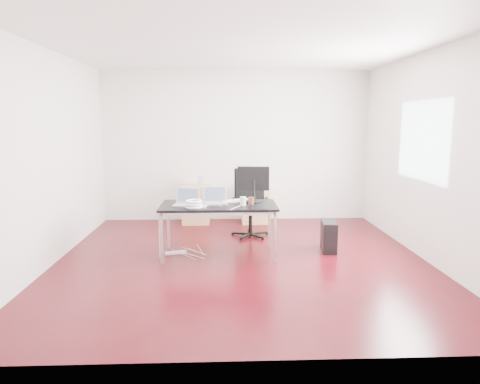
{
  "coord_description": "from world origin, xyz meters",
  "views": [
    {
      "loc": [
        -0.24,
        -5.6,
        1.86
      ],
      "look_at": [
        0.0,
        0.55,
        0.85
      ],
      "focal_mm": 32.0,
      "sensor_mm": 36.0,
      "label": 1
    }
  ],
  "objects_px": {
    "desk": "(219,208)",
    "filing_cabinet_right": "(255,204)",
    "filing_cabinet_left": "(196,204)",
    "office_chair": "(250,199)",
    "pc_tower": "(329,236)"
  },
  "relations": [
    {
      "from": "office_chair",
      "to": "filing_cabinet_right",
      "type": "relative_size",
      "value": 1.54
    },
    {
      "from": "filing_cabinet_left",
      "to": "pc_tower",
      "type": "relative_size",
      "value": 1.56
    },
    {
      "from": "desk",
      "to": "filing_cabinet_right",
      "type": "xyz_separation_m",
      "value": [
        0.66,
        2.0,
        -0.33
      ]
    },
    {
      "from": "office_chair",
      "to": "filing_cabinet_left",
      "type": "xyz_separation_m",
      "value": [
        -0.95,
        0.94,
        -0.26
      ]
    },
    {
      "from": "filing_cabinet_right",
      "to": "pc_tower",
      "type": "distance_m",
      "value": 2.08
    },
    {
      "from": "desk",
      "to": "filing_cabinet_right",
      "type": "height_order",
      "value": "desk"
    },
    {
      "from": "desk",
      "to": "filing_cabinet_left",
      "type": "bearing_deg",
      "value": 102.5
    },
    {
      "from": "filing_cabinet_left",
      "to": "pc_tower",
      "type": "height_order",
      "value": "filing_cabinet_left"
    },
    {
      "from": "desk",
      "to": "office_chair",
      "type": "bearing_deg",
      "value": 64.62
    },
    {
      "from": "desk",
      "to": "filing_cabinet_right",
      "type": "relative_size",
      "value": 2.29
    },
    {
      "from": "filing_cabinet_right",
      "to": "pc_tower",
      "type": "xyz_separation_m",
      "value": [
        0.94,
        -1.85,
        -0.13
      ]
    },
    {
      "from": "desk",
      "to": "office_chair",
      "type": "xyz_separation_m",
      "value": [
        0.5,
        1.06,
        -0.07
      ]
    },
    {
      "from": "filing_cabinet_right",
      "to": "filing_cabinet_left",
      "type": "bearing_deg",
      "value": 180.0
    },
    {
      "from": "pc_tower",
      "to": "office_chair",
      "type": "bearing_deg",
      "value": 147.58
    },
    {
      "from": "pc_tower",
      "to": "filing_cabinet_right",
      "type": "bearing_deg",
      "value": 124.23
    }
  ]
}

